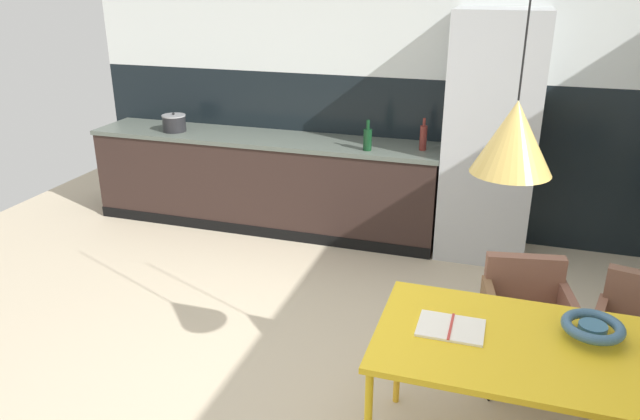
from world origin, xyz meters
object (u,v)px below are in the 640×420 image
pendant_lamp_over_table_near (514,137)px  bottle_vinegar_dark (423,137)px  armchair_near_window (526,303)px  open_book (451,328)px  bottle_spice_small (368,139)px  dining_table (569,360)px  refrigerator_column (491,139)px  cooking_pot (174,123)px  fruit_bowl (593,328)px

pendant_lamp_over_table_near → bottle_vinegar_dark: bearing=105.3°
armchair_near_window → open_book: 0.93m
bottle_spice_small → pendant_lamp_over_table_near: (1.16, -2.45, 0.71)m
dining_table → bottle_vinegar_dark: (-1.06, 2.57, 0.29)m
refrigerator_column → dining_table: size_ratio=1.20×
open_book → armchair_near_window: bearing=66.1°
bottle_spice_small → cooking_pot: bearing=177.3°
armchair_near_window → dining_table: bearing=90.2°
bottle_spice_small → pendant_lamp_over_table_near: size_ratio=0.21×
armchair_near_window → fruit_bowl: (0.25, -0.69, 0.30)m
bottle_spice_small → pendant_lamp_over_table_near: pendant_lamp_over_table_near is taller
refrigerator_column → fruit_bowl: 2.53m
refrigerator_column → armchair_near_window: bearing=-78.8°
refrigerator_column → dining_table: refrigerator_column is taller
armchair_near_window → open_book: (-0.36, -0.82, 0.26)m
fruit_bowl → bottle_vinegar_dark: size_ratio=1.00×
open_book → cooking_pot: cooking_pot is taller
pendant_lamp_over_table_near → open_book: bearing=163.3°
refrigerator_column → cooking_pot: bearing=-178.5°
fruit_bowl → open_book: fruit_bowl is taller
bottle_vinegar_dark → open_book: bearing=-78.1°
fruit_bowl → pendant_lamp_over_table_near: size_ratio=0.22×
dining_table → bottle_vinegar_dark: size_ratio=6.17×
open_book → dining_table: bearing=-2.0°
pendant_lamp_over_table_near → fruit_bowl: bearing=21.9°
dining_table → bottle_vinegar_dark: bearing=112.3°
fruit_bowl → pendant_lamp_over_table_near: 1.01m
bottle_vinegar_dark → bottle_spice_small: bottle_vinegar_dark is taller
bottle_vinegar_dark → fruit_bowl: bearing=-64.6°
armchair_near_window → cooking_pot: cooking_pot is taller
dining_table → armchair_near_window: size_ratio=2.30×
cooking_pot → bottle_spice_small: bottle_spice_small is taller
bottle_spice_small → armchair_near_window: bearing=-49.6°
bottle_vinegar_dark → pendant_lamp_over_table_near: size_ratio=0.22×
fruit_bowl → bottle_vinegar_dark: bearing=115.4°
dining_table → fruit_bowl: bearing=55.6°
refrigerator_column → armchair_near_window: size_ratio=2.76×
pendant_lamp_over_table_near → dining_table: bearing=5.9°
armchair_near_window → bottle_spice_small: size_ratio=2.82×
cooking_pot → pendant_lamp_over_table_near: size_ratio=0.18×
refrigerator_column → bottle_spice_small: 1.02m
refrigerator_column → pendant_lamp_over_table_near: 2.71m
dining_table → cooking_pot: cooking_pot is taller
cooking_pot → bottle_vinegar_dark: bottle_vinegar_dark is taller
refrigerator_column → cooking_pot: refrigerator_column is taller
armchair_near_window → bottle_vinegar_dark: (-0.90, 1.74, 0.50)m
dining_table → open_book: 0.52m
refrigerator_column → fruit_bowl: refrigerator_column is taller
refrigerator_column → pendant_lamp_over_table_near: pendant_lamp_over_table_near is taller
cooking_pot → bottle_vinegar_dark: size_ratio=0.81×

